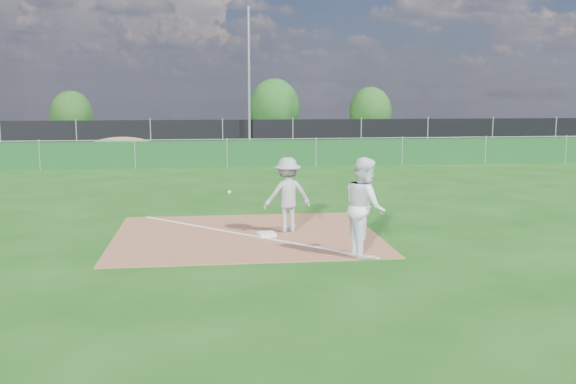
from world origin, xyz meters
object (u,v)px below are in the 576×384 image
Objects in this scene: car_right at (312,134)px; light_pole at (249,80)px; car_mid at (213,133)px; first_base at (267,234)px; runner at (365,207)px; car_left at (138,134)px; tree_mid at (274,108)px; tree_right at (370,111)px; play_at_first at (287,195)px; tree_left at (71,115)px.

light_pole is at bearing 158.44° from car_right.
light_pole is 5.90m from car_mid.
runner is at bearing -46.79° from first_base.
first_base is 0.08× the size of car_left.
tree_mid is (9.10, 6.38, 1.42)m from car_left.
tree_right is (16.56, 7.56, 1.12)m from car_left.
tree_mid is 1.15× the size of tree_right.
tree_right is (7.46, 1.18, -0.30)m from tree_mid.
runner reaches higher than play_at_first.
car_left is 18.24m from tree_right.
play_at_first is 26.05m from car_mid.
first_base is at bearing -108.14° from tree_right.
runner reaches higher than car_right.
light_pole is 24.00m from runner.
first_base is 27.25m from car_right.
car_right is at bearing -111.72° from car_left.
first_base is 0.09× the size of tree_mid.
first_base is 34.86m from tree_left.
car_right is (4.38, 4.82, -3.31)m from light_pole.
first_base is at bearing -71.78° from tree_left.
runner is at bearing -70.07° from tree_left.
car_mid is (-0.94, 26.43, 0.76)m from first_base.
runner is (1.27, -2.35, 0.10)m from play_at_first.
play_at_first reaches higher than car_left.
car_right is at bearing -9.55° from runner.
car_left is at bearing -144.96° from tree_mid.
light_pole is 21.02× the size of first_base.
play_at_first is 26.73m from car_right.
runner is 0.46× the size of tree_mid.
car_left is 1.27× the size of tree_right.
first_base is at bearing 167.03° from car_left.
runner is 34.45m from tree_mid.
tree_left reaches higher than play_at_first.
runner is 0.41× the size of car_mid.
play_at_first is 32.21m from tree_mid.
car_right is at bearing 47.78° from light_pole.
car_mid is (4.60, 0.35, -0.01)m from car_left.
first_base is at bearing -163.20° from car_mid.
tree_mid is at bearing -22.01° from car_mid.
tree_left is at bearing 177.56° from tree_mid.
tree_mid is at bearing -5.27° from runner.
car_right is 1.07× the size of tree_mid.
light_pole is at bearing -0.52° from runner.
car_right is at bearing 79.46° from play_at_first.
play_at_first is 26.36m from car_left.
car_mid is 1.29× the size of tree_right.
car_left is at bearing 12.34° from runner.
tree_right is at bearing -90.40° from car_left.
light_pole is at bearing -141.69° from car_mid.
light_pole reaches higher than tree_left.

